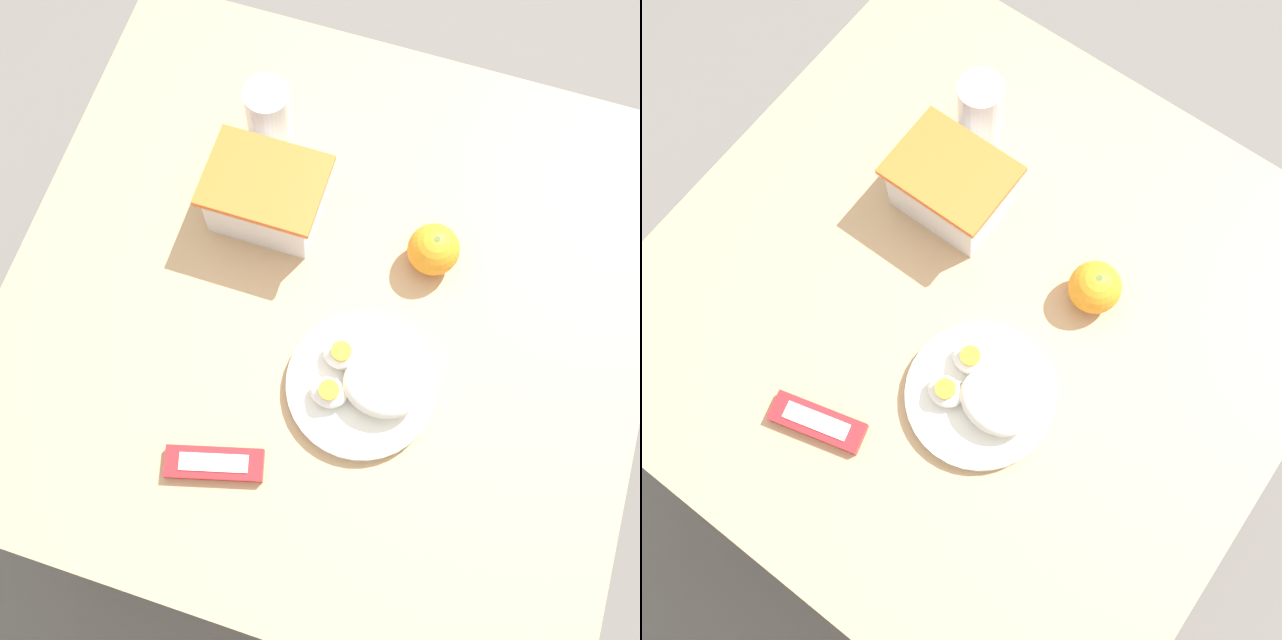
% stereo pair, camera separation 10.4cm
% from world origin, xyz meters
% --- Properties ---
extents(ground_plane, '(10.00, 10.00, 0.00)m').
position_xyz_m(ground_plane, '(0.00, 0.00, 0.00)').
color(ground_plane, '#66605B').
extents(table, '(0.92, 0.91, 0.73)m').
position_xyz_m(table, '(0.00, 0.00, 0.64)').
color(table, tan).
rests_on(table, ground_plane).
extents(food_container, '(0.17, 0.13, 0.10)m').
position_xyz_m(food_container, '(-0.13, 0.11, 0.78)').
color(food_container, white).
rests_on(food_container, table).
extents(orange_fruit, '(0.07, 0.07, 0.07)m').
position_xyz_m(orange_fruit, '(0.12, 0.11, 0.77)').
color(orange_fruit, orange).
rests_on(orange_fruit, table).
extents(rice_plate, '(0.21, 0.21, 0.07)m').
position_xyz_m(rice_plate, '(0.09, -0.11, 0.76)').
color(rice_plate, silver).
rests_on(rice_plate, table).
extents(candy_bar, '(0.14, 0.08, 0.02)m').
position_xyz_m(candy_bar, '(-0.08, -0.27, 0.74)').
color(candy_bar, red).
rests_on(candy_bar, table).
extents(drinking_glass, '(0.07, 0.07, 0.12)m').
position_xyz_m(drinking_glass, '(-0.17, 0.23, 0.79)').
color(drinking_glass, silver).
rests_on(drinking_glass, table).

